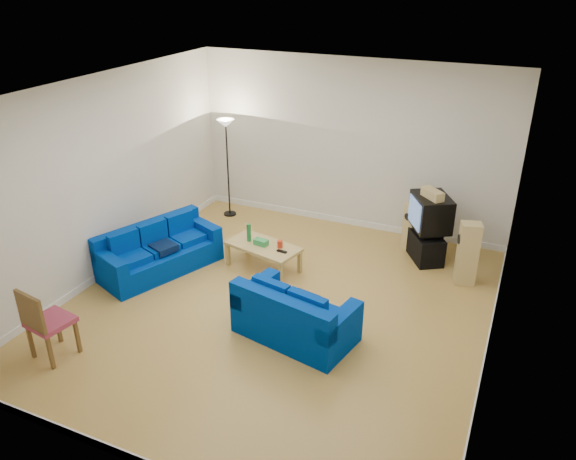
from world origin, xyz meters
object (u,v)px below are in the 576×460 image
at_px(coffee_table, 263,248).
at_px(tv_stand, 425,246).
at_px(sofa_three_seat, 158,254).
at_px(sofa_loveseat, 294,319).
at_px(television, 431,212).

relative_size(coffee_table, tv_stand, 1.71).
bearing_deg(sofa_three_seat, sofa_loveseat, 94.78).
xyz_separation_m(sofa_three_seat, television, (4.02, 2.22, 0.58)).
distance_m(sofa_loveseat, tv_stand, 3.24).
height_order(sofa_three_seat, television, television).
xyz_separation_m(sofa_three_seat, coffee_table, (1.60, 0.71, 0.11)).
distance_m(sofa_loveseat, coffee_table, 1.99).
bearing_deg(sofa_three_seat, television, 140.37).
height_order(coffee_table, television, television).
distance_m(tv_stand, television, 0.63).
xyz_separation_m(sofa_three_seat, sofa_loveseat, (2.83, -0.85, 0.02)).
relative_size(coffee_table, television, 1.45).
relative_size(sofa_three_seat, coffee_table, 1.62).
height_order(sofa_loveseat, television, television).
xyz_separation_m(sofa_three_seat, tv_stand, (4.00, 2.17, -0.05)).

